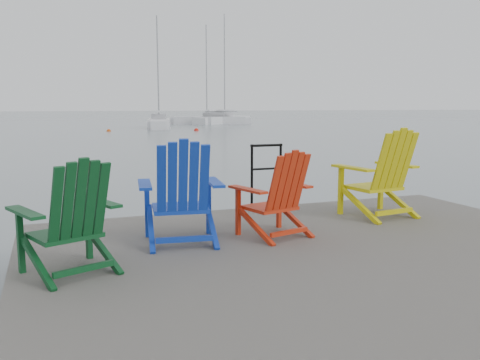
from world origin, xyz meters
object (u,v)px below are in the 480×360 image
object	(u,v)px
handrail	(266,169)
buoy_d	(109,131)
chair_yellow	(381,173)
sailboat_mid	(223,120)
chair_blue	(181,192)
sailboat_far	(211,121)
buoy_a	(90,167)
chair_green	(70,217)
sailboat_near	(159,124)
chair_red	(277,194)
buoy_c	(196,131)

from	to	relation	value
handrail	buoy_d	bearing A→B (deg)	87.38
chair_yellow	sailboat_mid	world-z (taller)	sailboat_mid
chair_blue	chair_yellow	world-z (taller)	chair_yellow
sailboat_far	buoy_a	distance (m)	39.57
handrail	chair_green	xyz separation A→B (m)	(-2.71, -2.07, -0.04)
sailboat_near	sailboat_far	xyz separation A→B (m)	(7.45, 8.44, -0.00)
chair_blue	sailboat_far	size ratio (longest dim) A/B	0.10
sailboat_near	sailboat_mid	world-z (taller)	sailboat_mid
chair_green	buoy_a	xyz separation A→B (m)	(1.08, 12.31, -1.00)
chair_red	sailboat_mid	distance (m)	51.52
chair_red	buoy_c	size ratio (longest dim) A/B	2.45
buoy_a	buoy_d	xyz separation A→B (m)	(3.17, 23.30, 0.00)
sailboat_far	buoy_c	size ratio (longest dim) A/B	27.94
chair_yellow	buoy_c	size ratio (longest dim) A/B	2.92
sailboat_mid	buoy_a	xyz separation A→B (m)	(-17.12, -37.18, -0.35)
sailboat_far	buoy_c	xyz separation A→B (m)	(-5.75, -14.47, -0.36)
chair_red	sailboat_far	bearing A→B (deg)	58.24
buoy_a	buoy_d	size ratio (longest dim) A/B	0.93
chair_red	buoy_a	bearing A→B (deg)	80.14
sailboat_far	buoy_a	world-z (taller)	sailboat_far
sailboat_mid	sailboat_far	size ratio (longest dim) A/B	1.13
sailboat_near	handrail	bearing A→B (deg)	-87.19
handrail	buoy_c	bearing A→B (deg)	75.86
chair_blue	sailboat_mid	distance (m)	51.77
chair_blue	buoy_c	size ratio (longest dim) A/B	2.80
chair_red	sailboat_near	distance (m)	40.36
sailboat_far	buoy_d	size ratio (longest dim) A/B	31.33
chair_yellow	buoy_c	bearing A→B (deg)	70.71
sailboat_near	sailboat_far	bearing A→B (deg)	60.90
chair_blue	sailboat_near	size ratio (longest dim) A/B	0.11
chair_green	sailboat_near	distance (m)	41.30
sailboat_far	buoy_a	xyz separation A→B (m)	(-15.49, -36.41, -0.36)
sailboat_near	buoy_a	bearing A→B (deg)	-93.72
buoy_a	sailboat_near	bearing A→B (deg)	73.96
handrail	sailboat_far	distance (m)	48.67
buoy_d	handrail	bearing A→B (deg)	-92.62
chair_blue	sailboat_mid	xyz separation A→B (m)	(17.08, 48.87, -0.69)
chair_green	buoy_c	world-z (taller)	chair_green
handrail	sailboat_near	bearing A→B (deg)	80.48
chair_red	sailboat_near	world-z (taller)	sailboat_near
handrail	buoy_a	bearing A→B (deg)	99.07
chair_yellow	buoy_a	xyz separation A→B (m)	(-2.77, 11.33, -1.07)
buoy_d	chair_green	bearing A→B (deg)	-96.80
chair_red	buoy_a	size ratio (longest dim) A/B	2.94
chair_yellow	chair_blue	bearing A→B (deg)	-179.99
buoy_a	buoy_c	world-z (taller)	buoy_c
sailboat_far	buoy_c	world-z (taller)	sailboat_far
sailboat_mid	chair_blue	bearing A→B (deg)	-60.90
buoy_d	buoy_a	bearing A→B (deg)	-97.74
handrail	chair_green	distance (m)	3.41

